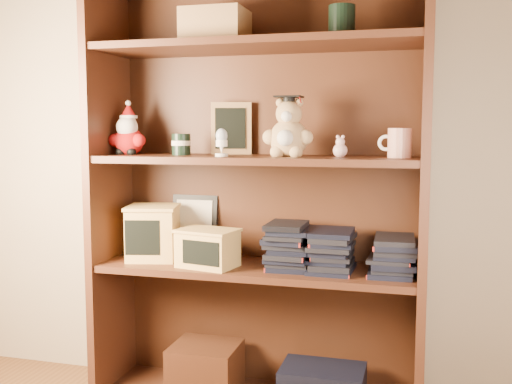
% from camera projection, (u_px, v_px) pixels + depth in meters
% --- Properties ---
extents(bookcase, '(1.20, 0.35, 1.60)m').
position_uv_depth(bookcase, '(259.00, 202.00, 2.21)').
color(bookcase, '#462314').
rests_on(bookcase, ground).
extents(shelf_lower, '(1.14, 0.33, 0.02)m').
position_uv_depth(shelf_lower, '(256.00, 269.00, 2.19)').
color(shelf_lower, '#462314').
rests_on(shelf_lower, ground).
extents(shelf_upper, '(1.14, 0.33, 0.02)m').
position_uv_depth(shelf_upper, '(256.00, 159.00, 2.14)').
color(shelf_upper, '#462314').
rests_on(shelf_upper, ground).
extents(santa_plush, '(0.15, 0.11, 0.21)m').
position_uv_depth(santa_plush, '(128.00, 134.00, 2.26)').
color(santa_plush, '#A50F0F').
rests_on(santa_plush, shelf_upper).
extents(teachers_tin, '(0.07, 0.07, 0.08)m').
position_uv_depth(teachers_tin, '(181.00, 144.00, 2.21)').
color(teachers_tin, black).
rests_on(teachers_tin, shelf_upper).
extents(chalkboard_plaque, '(0.15, 0.10, 0.20)m').
position_uv_depth(chalkboard_plaque, '(231.00, 129.00, 2.28)').
color(chalkboard_plaque, '#9E7547').
rests_on(chalkboard_plaque, shelf_upper).
extents(egg_cup, '(0.05, 0.05, 0.10)m').
position_uv_depth(egg_cup, '(222.00, 141.00, 2.09)').
color(egg_cup, white).
rests_on(egg_cup, shelf_upper).
extents(grad_teddy_bear, '(0.18, 0.15, 0.22)m').
position_uv_depth(grad_teddy_bear, '(288.00, 133.00, 2.10)').
color(grad_teddy_bear, tan).
rests_on(grad_teddy_bear, shelf_upper).
extents(pink_figurine, '(0.05, 0.05, 0.08)m').
position_uv_depth(pink_figurine, '(340.00, 148.00, 2.06)').
color(pink_figurine, beige).
rests_on(pink_figurine, shelf_upper).
extents(teacher_mug, '(0.11, 0.08, 0.10)m').
position_uv_depth(teacher_mug, '(399.00, 143.00, 2.01)').
color(teacher_mug, silver).
rests_on(teacher_mug, shelf_upper).
extents(certificate_frame, '(0.19, 0.05, 0.23)m').
position_uv_depth(certificate_frame, '(194.00, 224.00, 2.38)').
color(certificate_frame, black).
rests_on(certificate_frame, shelf_lower).
extents(treats_box, '(0.23, 0.23, 0.21)m').
position_uv_depth(treats_box, '(153.00, 232.00, 2.28)').
color(treats_box, '#DCAE5A').
rests_on(treats_box, shelf_lower).
extents(pencils_box, '(0.24, 0.19, 0.14)m').
position_uv_depth(pencils_box, '(208.00, 248.00, 2.16)').
color(pencils_box, '#DCAE5A').
rests_on(pencils_box, shelf_lower).
extents(book_stack_left, '(0.14, 0.20, 0.16)m').
position_uv_depth(book_stack_left, '(290.00, 246.00, 2.14)').
color(book_stack_left, black).
rests_on(book_stack_left, shelf_lower).
extents(book_stack_mid, '(0.14, 0.20, 0.14)m').
position_uv_depth(book_stack_mid, '(331.00, 250.00, 2.10)').
color(book_stack_mid, black).
rests_on(book_stack_mid, shelf_lower).
extents(book_stack_right, '(0.14, 0.20, 0.13)m').
position_uv_depth(book_stack_right, '(393.00, 256.00, 2.05)').
color(book_stack_right, black).
rests_on(book_stack_right, shelf_lower).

